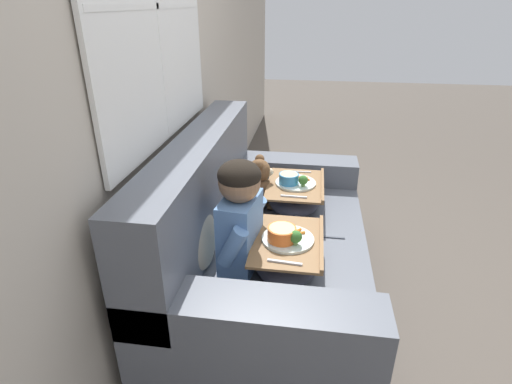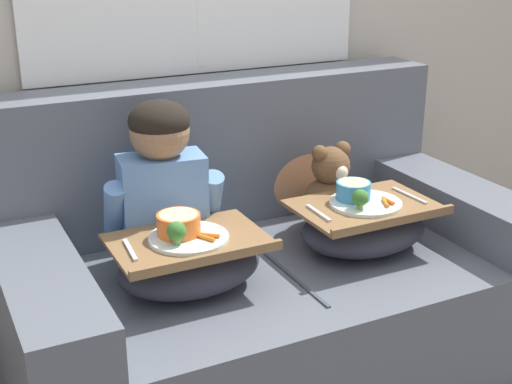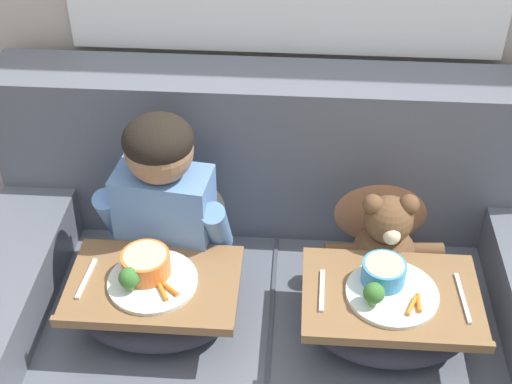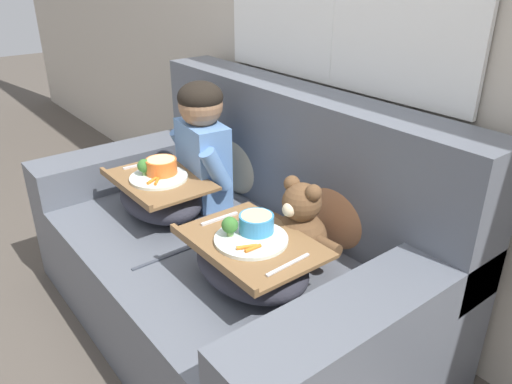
{
  "view_description": "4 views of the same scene",
  "coord_description": "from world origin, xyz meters",
  "px_view_note": "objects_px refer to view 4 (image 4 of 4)",
  "views": [
    {
      "loc": [
        -1.82,
        -0.18,
        1.53
      ],
      "look_at": [
        -0.02,
        0.08,
        0.66
      ],
      "focal_mm": 28.0,
      "sensor_mm": 36.0,
      "label": 1
    },
    {
      "loc": [
        -0.97,
        -1.87,
        1.42
      ],
      "look_at": [
        -0.03,
        0.01,
        0.64
      ],
      "focal_mm": 50.0,
      "sensor_mm": 36.0,
      "label": 2
    },
    {
      "loc": [
        0.05,
        -1.38,
        1.9
      ],
      "look_at": [
        -0.05,
        0.1,
        0.73
      ],
      "focal_mm": 50.0,
      "sensor_mm": 36.0,
      "label": 3
    },
    {
      "loc": [
        1.39,
        -0.93,
        1.39
      ],
      "look_at": [
        0.13,
        0.06,
        0.63
      ],
      "focal_mm": 35.0,
      "sensor_mm": 36.0,
      "label": 4
    }
  ],
  "objects_px": {
    "couch": "(240,249)",
    "teddy_bear": "(300,228)",
    "throw_pillow_behind_child": "(240,154)",
    "lap_tray_teddy": "(251,260)",
    "throw_pillow_behind_teddy": "(341,202)",
    "lap_tray_child": "(160,194)",
    "child_figure": "(202,138)"
  },
  "relations": [
    {
      "from": "couch",
      "to": "lap_tray_teddy",
      "type": "relative_size",
      "value": 3.67
    },
    {
      "from": "teddy_bear",
      "to": "lap_tray_teddy",
      "type": "xyz_separation_m",
      "value": [
        -0.0,
        -0.21,
        -0.04
      ]
    },
    {
      "from": "throw_pillow_behind_child",
      "to": "lap_tray_teddy",
      "type": "xyz_separation_m",
      "value": [
        0.61,
        -0.41,
        -0.08
      ]
    },
    {
      "from": "throw_pillow_behind_child",
      "to": "teddy_bear",
      "type": "xyz_separation_m",
      "value": [
        0.61,
        -0.2,
        -0.04
      ]
    },
    {
      "from": "couch",
      "to": "throw_pillow_behind_teddy",
      "type": "bearing_deg",
      "value": 36.98
    },
    {
      "from": "child_figure",
      "to": "teddy_bear",
      "type": "height_order",
      "value": "child_figure"
    },
    {
      "from": "teddy_bear",
      "to": "child_figure",
      "type": "bearing_deg",
      "value": 179.69
    },
    {
      "from": "throw_pillow_behind_child",
      "to": "lap_tray_child",
      "type": "bearing_deg",
      "value": -90.2
    },
    {
      "from": "lap_tray_teddy",
      "to": "teddy_bear",
      "type": "bearing_deg",
      "value": 89.6
    },
    {
      "from": "couch",
      "to": "child_figure",
      "type": "height_order",
      "value": "child_figure"
    },
    {
      "from": "teddy_bear",
      "to": "lap_tray_teddy",
      "type": "bearing_deg",
      "value": -90.4
    },
    {
      "from": "throw_pillow_behind_child",
      "to": "child_figure",
      "type": "bearing_deg",
      "value": -90.04
    },
    {
      "from": "child_figure",
      "to": "throw_pillow_behind_teddy",
      "type": "bearing_deg",
      "value": 17.61
    },
    {
      "from": "throw_pillow_behind_teddy",
      "to": "child_figure",
      "type": "distance_m",
      "value": 0.66
    },
    {
      "from": "couch",
      "to": "teddy_bear",
      "type": "distance_m",
      "value": 0.38
    },
    {
      "from": "child_figure",
      "to": "teddy_bear",
      "type": "bearing_deg",
      "value": -0.31
    },
    {
      "from": "child_figure",
      "to": "lap_tray_teddy",
      "type": "height_order",
      "value": "child_figure"
    },
    {
      "from": "couch",
      "to": "throw_pillow_behind_teddy",
      "type": "xyz_separation_m",
      "value": [
        0.31,
        0.23,
        0.26
      ]
    },
    {
      "from": "child_figure",
      "to": "lap_tray_teddy",
      "type": "relative_size",
      "value": 1.16
    },
    {
      "from": "throw_pillow_behind_child",
      "to": "lap_tray_teddy",
      "type": "bearing_deg",
      "value": -33.67
    },
    {
      "from": "throw_pillow_behind_child",
      "to": "throw_pillow_behind_teddy",
      "type": "height_order",
      "value": "throw_pillow_behind_child"
    },
    {
      "from": "teddy_bear",
      "to": "lap_tray_child",
      "type": "xyz_separation_m",
      "value": [
        -0.62,
        -0.21,
        -0.04
      ]
    },
    {
      "from": "lap_tray_child",
      "to": "teddy_bear",
      "type": "bearing_deg",
      "value": 18.84
    },
    {
      "from": "throw_pillow_behind_teddy",
      "to": "child_figure",
      "type": "height_order",
      "value": "child_figure"
    },
    {
      "from": "lap_tray_child",
      "to": "child_figure",
      "type": "bearing_deg",
      "value": 89.65
    },
    {
      "from": "lap_tray_teddy",
      "to": "lap_tray_child",
      "type": "bearing_deg",
      "value": -179.99
    },
    {
      "from": "throw_pillow_behind_child",
      "to": "throw_pillow_behind_teddy",
      "type": "xyz_separation_m",
      "value": [
        0.61,
        0.0,
        0.0
      ]
    },
    {
      "from": "lap_tray_child",
      "to": "lap_tray_teddy",
      "type": "xyz_separation_m",
      "value": [
        0.61,
        0.0,
        -0.0
      ]
    },
    {
      "from": "throw_pillow_behind_teddy",
      "to": "child_figure",
      "type": "relative_size",
      "value": 0.68
    },
    {
      "from": "throw_pillow_behind_teddy",
      "to": "lap_tray_teddy",
      "type": "height_order",
      "value": "throw_pillow_behind_teddy"
    },
    {
      "from": "throw_pillow_behind_child",
      "to": "throw_pillow_behind_teddy",
      "type": "relative_size",
      "value": 1.05
    },
    {
      "from": "throw_pillow_behind_teddy",
      "to": "lap_tray_child",
      "type": "bearing_deg",
      "value": -146.43
    }
  ]
}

